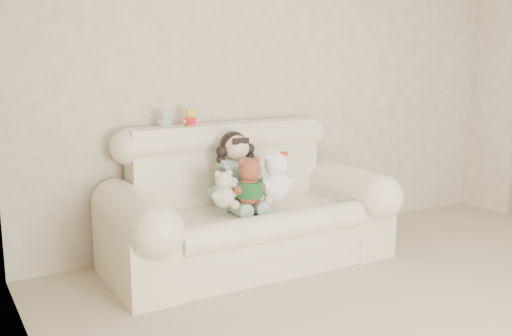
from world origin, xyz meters
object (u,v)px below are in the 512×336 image
object	(u,v)px
white_cat	(275,171)
seated_child	(236,170)
brown_teddy	(249,177)
sofa	(249,197)
cream_teddy	(224,185)

from	to	relation	value
white_cat	seated_child	bearing A→B (deg)	142.69
white_cat	brown_teddy	bearing A→B (deg)	-170.69
seated_child	white_cat	bearing A→B (deg)	-49.72
sofa	brown_teddy	xyz separation A→B (m)	(-0.08, -0.14, 0.19)
seated_child	sofa	bearing A→B (deg)	-56.44
sofa	seated_child	world-z (taller)	sofa
seated_child	cream_teddy	xyz separation A→B (m)	(-0.20, -0.19, -0.06)
cream_teddy	brown_teddy	bearing A→B (deg)	14.68
sofa	cream_teddy	world-z (taller)	sofa
brown_teddy	sofa	bearing A→B (deg)	45.14
brown_teddy	seated_child	bearing A→B (deg)	71.60
sofa	brown_teddy	size ratio (longest dim) A/B	5.19
cream_teddy	sofa	bearing A→B (deg)	44.73
brown_teddy	white_cat	distance (m)	0.23
white_cat	cream_teddy	size ratio (longest dim) A/B	1.39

